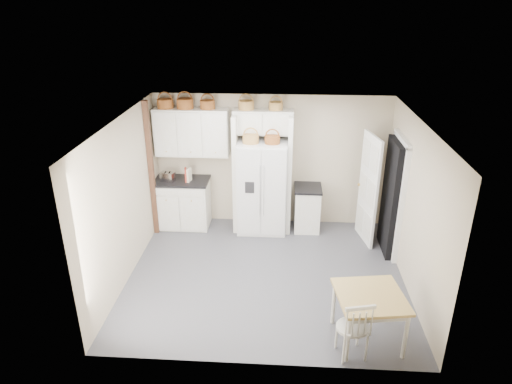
{
  "coord_description": "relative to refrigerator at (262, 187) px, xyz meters",
  "views": [
    {
      "loc": [
        0.25,
        -6.41,
        4.3
      ],
      "look_at": [
        -0.19,
        0.4,
        1.33
      ],
      "focal_mm": 32.0,
      "sensor_mm": 36.0,
      "label": 1
    }
  ],
  "objects": [
    {
      "name": "refrigerator",
      "position": [
        0.0,
        0.0,
        0.0
      ],
      "size": [
        0.93,
        0.75,
        1.8
      ],
      "primitive_type": "cube",
      "color": "silver",
      "rests_on": "floor"
    },
    {
      "name": "basket_fridge_a",
      "position": [
        -0.21,
        -0.1,
        0.98
      ],
      "size": [
        0.3,
        0.3,
        0.16
      ],
      "primitive_type": "cylinder",
      "color": "brown",
      "rests_on": "refrigerator"
    },
    {
      "name": "basket_bridge_b",
      "position": [
        0.23,
        0.18,
        1.52
      ],
      "size": [
        0.25,
        0.25,
        0.15
      ],
      "primitive_type": "cylinder",
      "color": "brown",
      "rests_on": "bridge_cabinet"
    },
    {
      "name": "base_cab_left",
      "position": [
        -1.58,
        0.05,
        -0.43
      ],
      "size": [
        1.02,
        0.64,
        0.94
      ],
      "primitive_type": "cube",
      "color": "beige",
      "rests_on": "floor"
    },
    {
      "name": "counter_left",
      "position": [
        -1.58,
        0.05,
        0.06
      ],
      "size": [
        1.06,
        0.68,
        0.04
      ],
      "primitive_type": "cube",
      "color": "black",
      "rests_on": "base_cab_left"
    },
    {
      "name": "fridge_panel_left",
      "position": [
        -0.51,
        0.05,
        0.25
      ],
      "size": [
        0.08,
        0.6,
        2.3
      ],
      "primitive_type": "cube",
      "color": "beige",
      "rests_on": "floor"
    },
    {
      "name": "windsor_chair",
      "position": [
        1.32,
        -3.4,
        -0.46
      ],
      "size": [
        0.5,
        0.47,
        0.87
      ],
      "primitive_type": "cube",
      "rotation": [
        0.0,
        0.0,
        0.22
      ],
      "color": "beige",
      "rests_on": "floor"
    },
    {
      "name": "ceiling",
      "position": [
        0.15,
        -1.65,
        1.7
      ],
      "size": [
        4.5,
        4.5,
        0.0
      ],
      "primitive_type": "plane",
      "color": "white",
      "rests_on": "wall_back"
    },
    {
      "name": "floor",
      "position": [
        0.15,
        -1.65,
        -0.9
      ],
      "size": [
        4.5,
        4.5,
        0.0
      ],
      "primitive_type": "plane",
      "color": "#444452",
      "rests_on": "ground"
    },
    {
      "name": "upper_cabinet",
      "position": [
        -1.35,
        0.18,
        1.0
      ],
      "size": [
        1.4,
        0.34,
        0.9
      ],
      "primitive_type": "cube",
      "color": "beige",
      "rests_on": "wall_back"
    },
    {
      "name": "wall_back",
      "position": [
        0.15,
        0.35,
        0.4
      ],
      "size": [
        4.5,
        0.0,
        4.5
      ],
      "primitive_type": "plane",
      "rotation": [
        1.57,
        0.0,
        0.0
      ],
      "color": "#B8A491",
      "rests_on": "floor"
    },
    {
      "name": "fridge_panel_right",
      "position": [
        0.51,
        0.05,
        0.25
      ],
      "size": [
        0.08,
        0.6,
        2.3
      ],
      "primitive_type": "cube",
      "color": "beige",
      "rests_on": "floor"
    },
    {
      "name": "cookbook_red",
      "position": [
        -1.47,
        -0.03,
        0.21
      ],
      "size": [
        0.07,
        0.18,
        0.26
      ],
      "primitive_type": "cube",
      "rotation": [
        0.0,
        0.0,
        0.22
      ],
      "color": "maroon",
      "rests_on": "counter_left"
    },
    {
      "name": "base_cab_right",
      "position": [
        0.88,
        0.05,
        -0.47
      ],
      "size": [
        0.48,
        0.58,
        0.85
      ],
      "primitive_type": "cube",
      "color": "beige",
      "rests_on": "floor"
    },
    {
      "name": "toaster",
      "position": [
        -1.82,
        -0.05,
        0.18
      ],
      "size": [
        0.3,
        0.23,
        0.18
      ],
      "primitive_type": "cube",
      "rotation": [
        0.0,
        0.0,
        -0.32
      ],
      "color": "silver",
      "rests_on": "counter_left"
    },
    {
      "name": "trim_post",
      "position": [
        -2.05,
        -0.3,
        0.4
      ],
      "size": [
        0.09,
        0.09,
        2.6
      ],
      "primitive_type": "cube",
      "color": "#3F2C1A",
      "rests_on": "floor"
    },
    {
      "name": "wall_right",
      "position": [
        2.4,
        -1.65,
        0.4
      ],
      "size": [
        0.0,
        4.0,
        4.0
      ],
      "primitive_type": "plane",
      "rotation": [
        1.57,
        0.0,
        -1.57
      ],
      "color": "#B8A491",
      "rests_on": "floor"
    },
    {
      "name": "bridge_cabinet",
      "position": [
        0.0,
        0.18,
        1.23
      ],
      "size": [
        1.12,
        0.34,
        0.45
      ],
      "primitive_type": "cube",
      "color": "beige",
      "rests_on": "wall_back"
    },
    {
      "name": "counter_right",
      "position": [
        0.88,
        0.05,
        -0.03
      ],
      "size": [
        0.52,
        0.62,
        0.04
      ],
      "primitive_type": "cube",
      "color": "black",
      "rests_on": "base_cab_right"
    },
    {
      "name": "cookbook_cream",
      "position": [
        -1.41,
        -0.03,
        0.21
      ],
      "size": [
        0.07,
        0.17,
        0.26
      ],
      "primitive_type": "cube",
      "rotation": [
        0.0,
        0.0,
        -0.2
      ],
      "color": "beige",
      "rests_on": "counter_left"
    },
    {
      "name": "door_slab",
      "position": [
        1.95,
        -0.31,
        0.13
      ],
      "size": [
        0.21,
        0.79,
        2.05
      ],
      "primitive_type": "cube",
      "rotation": [
        0.0,
        0.0,
        -1.36
      ],
      "color": "white",
      "rests_on": "floor"
    },
    {
      "name": "wall_left",
      "position": [
        -2.1,
        -1.65,
        0.4
      ],
      "size": [
        0.0,
        4.0,
        4.0
      ],
      "primitive_type": "plane",
      "rotation": [
        1.57,
        0.0,
        1.57
      ],
      "color": "#B8A491",
      "rests_on": "floor"
    },
    {
      "name": "doorway_void",
      "position": [
        2.31,
        -0.65,
        0.13
      ],
      "size": [
        0.18,
        0.85,
        2.05
      ],
      "primitive_type": "cube",
      "color": "black",
      "rests_on": "floor"
    },
    {
      "name": "basket_fridge_b",
      "position": [
        0.18,
        -0.1,
        0.97
      ],
      "size": [
        0.28,
        0.28,
        0.15
      ],
      "primitive_type": "cylinder",
      "color": "brown",
      "rests_on": "refrigerator"
    },
    {
      "name": "basket_upper_a",
      "position": [
        -1.82,
        0.18,
        1.54
      ],
      "size": [
        0.3,
        0.3,
        0.17
      ],
      "primitive_type": "cylinder",
      "color": "brown",
      "rests_on": "upper_cabinet"
    },
    {
      "name": "basket_bridge_a",
      "position": [
        -0.31,
        0.18,
        1.53
      ],
      "size": [
        0.29,
        0.29,
        0.16
      ],
      "primitive_type": "cylinder",
      "color": "brown",
      "rests_on": "bridge_cabinet"
    },
    {
      "name": "basket_upper_c",
      "position": [
        -1.03,
        0.18,
        1.53
      ],
      "size": [
        0.28,
        0.28,
        0.16
      ],
      "primitive_type": "cylinder",
      "color": "brown",
      "rests_on": "upper_cabinet"
    },
    {
      "name": "basket_upper_b",
      "position": [
        -1.44,
        0.18,
        1.54
      ],
      "size": [
        0.31,
        0.31,
        0.18
      ],
      "primitive_type": "cylinder",
      "color": "brown",
      "rests_on": "upper_cabinet"
    },
    {
      "name": "dining_table",
      "position": [
        1.57,
        -3.1,
        -0.54
      ],
      "size": [
        0.98,
        0.98,
        0.72
      ],
      "primitive_type": "cube",
      "rotation": [
        0.0,
        0.0,
        0.15
      ],
      "color": "#9C7C42",
      "rests_on": "floor"
    }
  ]
}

